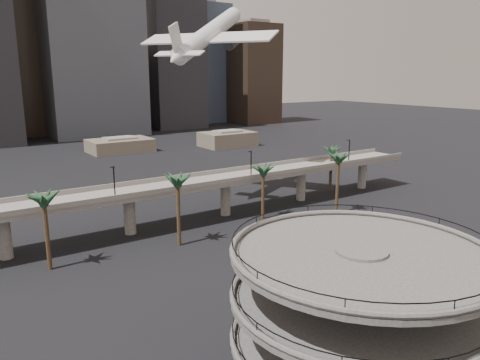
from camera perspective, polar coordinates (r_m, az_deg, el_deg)
ground at (r=59.44m, az=19.41°, el=-18.95°), size 700.00×700.00×0.00m
parking_ramp at (r=43.44m, az=14.13°, el=-16.17°), size 22.20×22.20×17.35m
overpass at (r=96.47m, az=-7.31°, el=-1.15°), size 130.00×9.30×14.70m
palm_trees at (r=94.87m, az=1.02°, el=1.16°), size 76.40×18.40×14.00m
low_buildings at (r=179.95m, az=-18.07°, el=3.43°), size 135.00×27.50×6.80m
skyline at (r=252.70m, az=-21.95°, el=15.45°), size 269.00×86.00×124.67m
airborne_jet at (r=116.40m, az=-3.84°, el=17.27°), size 33.25×31.77×17.53m
car_a at (r=72.31m, az=6.43°, el=-11.58°), size 4.83×2.96×1.53m
car_b at (r=79.96m, az=13.25°, el=-9.37°), size 5.06×2.99×1.58m
car_c at (r=86.52m, az=24.57°, el=-8.47°), size 6.04×4.67×1.63m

